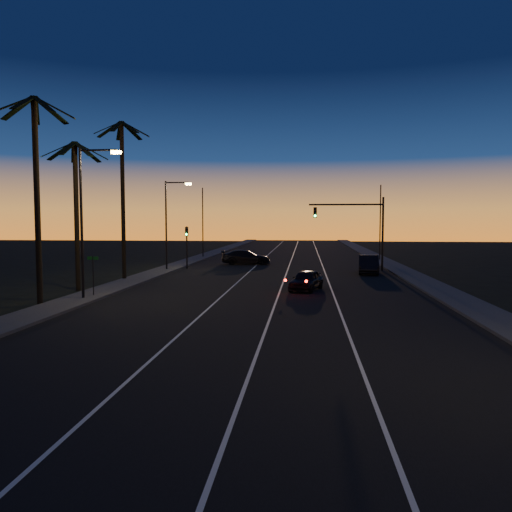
# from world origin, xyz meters

# --- Properties ---
(ground) EXTENTS (220.00, 220.00, 0.00)m
(ground) POSITION_xyz_m (0.00, 0.00, 0.00)
(ground) COLOR black
(ground) RESTS_ON ground
(road) EXTENTS (20.00, 170.00, 0.01)m
(road) POSITION_xyz_m (0.00, 30.00, 0.01)
(road) COLOR black
(road) RESTS_ON ground
(sidewalk_left) EXTENTS (2.40, 170.00, 0.16)m
(sidewalk_left) POSITION_xyz_m (-11.20, 30.00, 0.08)
(sidewalk_left) COLOR #353532
(sidewalk_left) RESTS_ON ground
(sidewalk_right) EXTENTS (2.40, 170.00, 0.16)m
(sidewalk_right) POSITION_xyz_m (11.20, 30.00, 0.08)
(sidewalk_right) COLOR #353532
(sidewalk_right) RESTS_ON ground
(lane_stripe_left) EXTENTS (0.12, 160.00, 0.01)m
(lane_stripe_left) POSITION_xyz_m (-3.00, 30.00, 0.02)
(lane_stripe_left) COLOR silver
(lane_stripe_left) RESTS_ON road
(lane_stripe_mid) EXTENTS (0.12, 160.00, 0.01)m
(lane_stripe_mid) POSITION_xyz_m (0.50, 30.00, 0.02)
(lane_stripe_mid) COLOR silver
(lane_stripe_mid) RESTS_ON road
(lane_stripe_right) EXTENTS (0.12, 160.00, 0.01)m
(lane_stripe_right) POSITION_xyz_m (4.00, 30.00, 0.02)
(lane_stripe_right) COLOR silver
(lane_stripe_right) RESTS_ON road
(palm_near) EXTENTS (4.25, 4.16, 11.53)m
(palm_near) POSITION_xyz_m (-12.60, 18.00, 7.07)
(palm_near) COLOR black
(palm_near) RESTS_ON ground
(palm_mid) EXTENTS (4.25, 4.16, 10.03)m
(palm_mid) POSITION_xyz_m (-13.20, 24.00, 6.25)
(palm_mid) COLOR black
(palm_mid) RESTS_ON ground
(palm_far) EXTENTS (4.25, 4.16, 12.53)m
(palm_far) POSITION_xyz_m (-12.20, 30.00, 7.61)
(palm_far) COLOR black
(palm_far) RESTS_ON ground
(streetlight_left_near) EXTENTS (2.55, 0.26, 9.00)m
(streetlight_left_near) POSITION_xyz_m (-10.70, 20.00, 5.32)
(streetlight_left_near) COLOR black
(streetlight_left_near) RESTS_ON ground
(streetlight_left_far) EXTENTS (2.55, 0.26, 8.50)m
(streetlight_left_far) POSITION_xyz_m (-10.69, 38.00, 5.06)
(streetlight_left_far) COLOR black
(streetlight_left_far) RESTS_ON ground
(street_sign) EXTENTS (0.70, 0.06, 2.60)m
(street_sign) POSITION_xyz_m (-10.80, 21.00, 1.66)
(street_sign) COLOR black
(street_sign) RESTS_ON ground
(signal_mast) EXTENTS (7.10, 0.41, 7.00)m
(signal_mast) POSITION_xyz_m (7.14, 39.99, 4.78)
(signal_mast) COLOR black
(signal_mast) RESTS_ON ground
(signal_post) EXTENTS (0.28, 0.37, 4.20)m
(signal_post) POSITION_xyz_m (-9.50, 39.98, 2.89)
(signal_post) COLOR black
(signal_post) RESTS_ON ground
(far_pole_left) EXTENTS (0.14, 0.14, 9.00)m
(far_pole_left) POSITION_xyz_m (-11.00, 55.00, 4.50)
(far_pole_left) COLOR black
(far_pole_left) RESTS_ON ground
(far_pole_right) EXTENTS (0.14, 0.14, 9.00)m
(far_pole_right) POSITION_xyz_m (11.00, 52.00, 4.50)
(far_pole_right) COLOR black
(far_pole_right) RESTS_ON ground
(lead_car) EXTENTS (2.78, 4.80, 1.39)m
(lead_car) POSITION_xyz_m (2.26, 25.62, 0.71)
(lead_car) COLOR black
(lead_car) RESTS_ON road
(right_car) EXTENTS (2.23, 5.13, 1.64)m
(right_car) POSITION_xyz_m (7.86, 37.09, 0.83)
(right_car) COLOR black
(right_car) RESTS_ON road
(cross_car) EXTENTS (5.67, 3.07, 1.56)m
(cross_car) POSITION_xyz_m (-4.28, 45.50, 0.79)
(cross_car) COLOR black
(cross_car) RESTS_ON road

